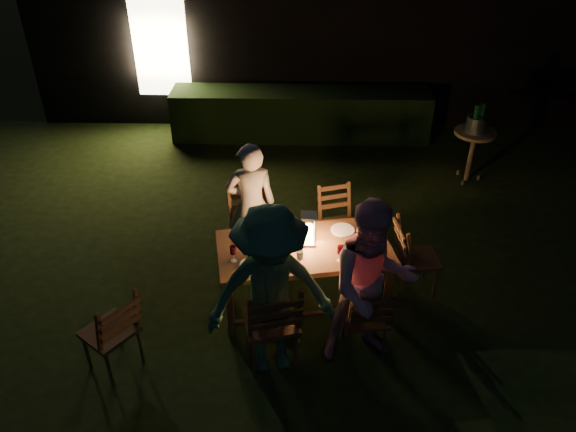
{
  "coord_description": "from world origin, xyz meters",
  "views": [
    {
      "loc": [
        -0.48,
        -4.91,
        4.1
      ],
      "look_at": [
        -0.6,
        -0.11,
        0.93
      ],
      "focal_mm": 35.0,
      "sensor_mm": 36.0,
      "label": 1
    }
  ],
  "objects_px": {
    "dining_table": "(304,252)",
    "chair_near_left": "(271,336)",
    "chair_far_right": "(337,235)",
    "side_table": "(474,137)",
    "lantern": "(309,231)",
    "bottle_bucket_b": "(481,120)",
    "ice_bucket": "(477,124)",
    "bottle_table": "(280,238)",
    "person_opp_right": "(371,285)",
    "chair_far_left": "(253,240)",
    "bottle_bucket_a": "(475,122)",
    "chair_spare": "(114,344)",
    "chair_near_right": "(365,328)",
    "chair_end": "(415,269)",
    "person_opp_left": "(271,294)",
    "person_house_side": "(251,205)"
  },
  "relations": [
    {
      "from": "chair_near_right",
      "to": "person_opp_left",
      "type": "distance_m",
      "value": 1.08
    },
    {
      "from": "side_table",
      "to": "bottle_bucket_a",
      "type": "bearing_deg",
      "value": -141.34
    },
    {
      "from": "chair_spare",
      "to": "bottle_bucket_a",
      "type": "bearing_deg",
      "value": -11.68
    },
    {
      "from": "chair_near_left",
      "to": "chair_far_left",
      "type": "xyz_separation_m",
      "value": [
        -0.29,
        1.52,
        -0.01
      ]
    },
    {
      "from": "person_house_side",
      "to": "side_table",
      "type": "distance_m",
      "value": 3.58
    },
    {
      "from": "chair_end",
      "to": "bottle_bucket_a",
      "type": "height_order",
      "value": "bottle_bucket_a"
    },
    {
      "from": "person_opp_right",
      "to": "bottle_table",
      "type": "distance_m",
      "value": 1.08
    },
    {
      "from": "chair_spare",
      "to": "person_opp_left",
      "type": "relative_size",
      "value": 0.55
    },
    {
      "from": "bottle_table",
      "to": "bottle_bucket_a",
      "type": "relative_size",
      "value": 0.88
    },
    {
      "from": "chair_end",
      "to": "person_opp_right",
      "type": "xyz_separation_m",
      "value": [
        -0.61,
        -0.95,
        0.57
      ]
    },
    {
      "from": "chair_far_right",
      "to": "person_opp_right",
      "type": "xyz_separation_m",
      "value": [
        0.2,
        -1.58,
        0.58
      ]
    },
    {
      "from": "chair_near_left",
      "to": "person_house_side",
      "type": "height_order",
      "value": "person_house_side"
    },
    {
      "from": "chair_near_right",
      "to": "chair_end",
      "type": "height_order",
      "value": "chair_end"
    },
    {
      "from": "lantern",
      "to": "side_table",
      "type": "height_order",
      "value": "lantern"
    },
    {
      "from": "dining_table",
      "to": "person_opp_right",
      "type": "distance_m",
      "value": 0.96
    },
    {
      "from": "chair_far_right",
      "to": "ice_bucket",
      "type": "height_order",
      "value": "ice_bucket"
    },
    {
      "from": "chair_end",
      "to": "bottle_bucket_a",
      "type": "distance_m",
      "value": 2.76
    },
    {
      "from": "chair_far_right",
      "to": "bottle_table",
      "type": "bearing_deg",
      "value": 37.57
    },
    {
      "from": "chair_near_left",
      "to": "side_table",
      "type": "distance_m",
      "value": 4.46
    },
    {
      "from": "dining_table",
      "to": "chair_far_left",
      "type": "relative_size",
      "value": 1.82
    },
    {
      "from": "chair_end",
      "to": "person_opp_right",
      "type": "height_order",
      "value": "person_opp_right"
    },
    {
      "from": "chair_far_right",
      "to": "dining_table",
      "type": "bearing_deg",
      "value": 48.15
    },
    {
      "from": "chair_spare",
      "to": "ice_bucket",
      "type": "bearing_deg",
      "value": -11.72
    },
    {
      "from": "ice_bucket",
      "to": "bottle_bucket_b",
      "type": "distance_m",
      "value": 0.08
    },
    {
      "from": "chair_end",
      "to": "bottle_table",
      "type": "bearing_deg",
      "value": -87.3
    },
    {
      "from": "dining_table",
      "to": "person_house_side",
      "type": "xyz_separation_m",
      "value": [
        -0.59,
        0.72,
        0.1
      ]
    },
    {
      "from": "chair_spare",
      "to": "chair_near_right",
      "type": "bearing_deg",
      "value": -46.31
    },
    {
      "from": "chair_near_right",
      "to": "bottle_bucket_a",
      "type": "relative_size",
      "value": 2.8
    },
    {
      "from": "chair_end",
      "to": "lantern",
      "type": "height_order",
      "value": "lantern"
    },
    {
      "from": "dining_table",
      "to": "chair_far_left",
      "type": "height_order",
      "value": "chair_far_left"
    },
    {
      "from": "chair_far_right",
      "to": "side_table",
      "type": "distance_m",
      "value": 2.74
    },
    {
      "from": "chair_near_left",
      "to": "bottle_bucket_a",
      "type": "bearing_deg",
      "value": 38.36
    },
    {
      "from": "bottle_table",
      "to": "ice_bucket",
      "type": "relative_size",
      "value": 0.93
    },
    {
      "from": "person_opp_right",
      "to": "bottle_bucket_a",
      "type": "height_order",
      "value": "person_opp_right"
    },
    {
      "from": "lantern",
      "to": "bottle_bucket_b",
      "type": "distance_m",
      "value": 3.6
    },
    {
      "from": "chair_far_right",
      "to": "bottle_table",
      "type": "height_order",
      "value": "bottle_table"
    },
    {
      "from": "dining_table",
      "to": "chair_near_left",
      "type": "bearing_deg",
      "value": -120.15
    },
    {
      "from": "chair_near_left",
      "to": "side_table",
      "type": "relative_size",
      "value": 1.38
    },
    {
      "from": "dining_table",
      "to": "chair_spare",
      "type": "distance_m",
      "value": 2.02
    },
    {
      "from": "person_opp_right",
      "to": "bottle_table",
      "type": "height_order",
      "value": "person_opp_right"
    },
    {
      "from": "chair_far_left",
      "to": "side_table",
      "type": "bearing_deg",
      "value": -164.01
    },
    {
      "from": "person_opp_left",
      "to": "lantern",
      "type": "height_order",
      "value": "person_opp_left"
    },
    {
      "from": "chair_far_left",
      "to": "person_opp_left",
      "type": "xyz_separation_m",
      "value": [
        0.3,
        -1.56,
        0.56
      ]
    },
    {
      "from": "chair_end",
      "to": "lantern",
      "type": "distance_m",
      "value": 1.33
    },
    {
      "from": "side_table",
      "to": "chair_spare",
      "type": "bearing_deg",
      "value": -138.47
    },
    {
      "from": "chair_far_right",
      "to": "ice_bucket",
      "type": "bearing_deg",
      "value": -154.26
    },
    {
      "from": "bottle_bucket_b",
      "to": "chair_near_right",
      "type": "bearing_deg",
      "value": -118.51
    },
    {
      "from": "chair_near_left",
      "to": "ice_bucket",
      "type": "xyz_separation_m",
      "value": [
        2.68,
        3.54,
        0.56
      ]
    },
    {
      "from": "person_opp_left",
      "to": "ice_bucket",
      "type": "height_order",
      "value": "person_opp_left"
    },
    {
      "from": "chair_far_right",
      "to": "bottle_bucket_a",
      "type": "xyz_separation_m",
      "value": [
        1.94,
        1.8,
        0.67
      ]
    }
  ]
}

